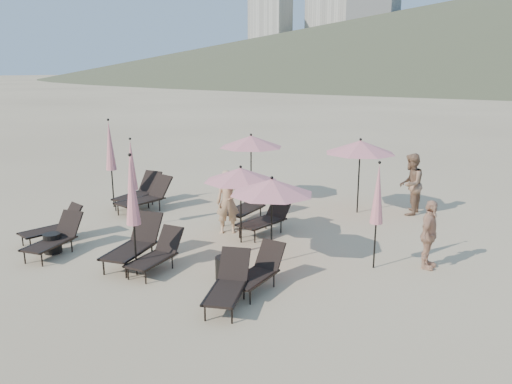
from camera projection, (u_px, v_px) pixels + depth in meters
The scene contains 25 objects.
ground at pixel (176, 274), 10.87m from camera, with size 800.00×800.00×0.00m, color #D6BA8C.
hotel_skyline at pixel (345, 34), 279.27m from camera, with size 109.00×82.00×55.00m.
lounger_0 at pixel (54, 226), 12.87m from camera, with size 0.96×1.65×0.89m.
lounger_1 at pixel (55, 237), 11.95m from camera, with size 0.85×1.67×0.91m.
lounger_2 at pixel (135, 243), 11.40m from camera, with size 1.01×1.87×1.02m.
lounger_3 at pixel (157, 253), 10.98m from camera, with size 0.64×1.52×0.86m.
lounger_4 at pixel (228, 283), 9.39m from camera, with size 1.05×1.67×0.90m.
lounger_5 at pixel (259, 270), 10.05m from camera, with size 0.61×1.49×0.85m.
lounger_6 at pixel (140, 191), 16.24m from camera, with size 0.76×1.82×1.03m.
lounger_7 at pixel (146, 196), 15.59m from camera, with size 1.05×1.93×1.05m.
lounger_8 at pixel (249, 201), 14.74m from camera, with size 0.71×1.87×1.15m.
lounger_9 at pixel (270, 214), 13.55m from camera, with size 1.01×1.87×1.11m.
umbrella_open_0 at pixel (241, 175), 12.44m from camera, with size 1.88×1.88×2.02m.
umbrella_open_1 at pixel (272, 187), 11.06m from camera, with size 1.90×1.90×2.05m.
umbrella_open_2 at pixel (251, 141), 16.51m from camera, with size 2.13×2.13×2.29m.
umbrella_open_3 at pixel (360, 147), 15.09m from camera, with size 2.17×2.17×2.33m.
umbrella_closed_0 at pixel (132, 192), 10.40m from camera, with size 0.31×0.31×2.67m.
umbrella_closed_1 at pixel (378, 195), 10.81m from camera, with size 0.29×0.29×2.44m.
umbrella_closed_2 at pixel (110, 146), 15.74m from camera, with size 0.33×0.33×2.86m.
umbrella_closed_3 at pixel (132, 166), 13.70m from camera, with size 0.30×0.30×2.55m.
side_table_0 at pixel (52, 243), 12.09m from camera, with size 0.42×0.42×0.48m, color black.
side_table_1 at pixel (225, 268), 10.58m from camera, with size 0.42×0.42×0.49m, color black.
beachgoer_a at pixel (228, 202), 13.47m from camera, with size 0.63×0.41×1.73m, color tan.
beachgoer_b at pixel (411, 184), 15.19m from camera, with size 0.92×0.71×1.89m, color #956A4D.
beachgoer_c at pixel (429, 235), 11.04m from camera, with size 0.92×0.38×1.56m, color tan.
Camera 1 is at (6.49, -7.97, 4.32)m, focal length 35.00 mm.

